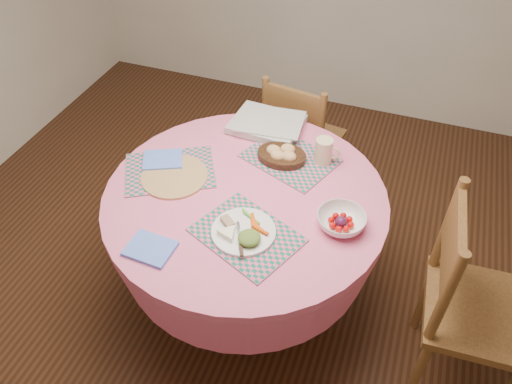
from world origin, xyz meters
TOP-DOWN VIEW (x-y plane):
  - ground at (0.00, 0.00)m, footprint 4.00×4.00m
  - dining_table at (0.00, 0.00)m, footprint 1.24×1.24m
  - chair_right at (0.99, -0.06)m, footprint 0.46×0.48m
  - chair_back at (0.02, 0.84)m, footprint 0.46×0.45m
  - placemat_front at (0.09, -0.22)m, footprint 0.49×0.44m
  - placemat_left at (-0.38, 0.03)m, footprint 0.50×0.46m
  - placemat_back at (0.11, 0.30)m, footprint 0.48×0.43m
  - wicker_trivet at (-0.34, -0.00)m, footprint 0.30×0.30m
  - napkin_near at (-0.24, -0.42)m, footprint 0.19×0.15m
  - napkin_far at (-0.44, 0.08)m, footprint 0.22×0.20m
  - dinner_plate at (0.08, -0.22)m, footprint 0.26×0.26m
  - bread_bowl at (0.08, 0.28)m, footprint 0.23×0.23m
  - latte_mug at (0.26, 0.33)m, footprint 0.12×0.08m
  - fruit_bowl at (0.43, -0.05)m, footprint 0.20×0.20m
  - newspaper_stack at (-0.07, 0.49)m, footprint 0.37×0.29m

SIDE VIEW (x-z plane):
  - ground at x=0.00m, z-range 0.00..0.00m
  - chair_back at x=0.02m, z-range 0.02..0.90m
  - chair_right at x=0.99m, z-range 0.02..1.01m
  - dining_table at x=0.00m, z-range 0.18..0.93m
  - placemat_front at x=0.09m, z-range 0.75..0.76m
  - placemat_left at x=-0.38m, z-range 0.75..0.76m
  - placemat_back at x=0.11m, z-range 0.75..0.76m
  - wicker_trivet at x=-0.34m, z-range 0.75..0.76m
  - napkin_near at x=-0.24m, z-range 0.75..0.76m
  - napkin_far at x=-0.44m, z-range 0.76..0.77m
  - dinner_plate at x=0.08m, z-range 0.75..0.80m
  - newspaper_stack at x=-0.07m, z-range 0.76..0.80m
  - fruit_bowl at x=0.43m, z-range 0.75..0.81m
  - bread_bowl at x=0.08m, z-range 0.75..0.82m
  - latte_mug at x=0.26m, z-range 0.76..0.88m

